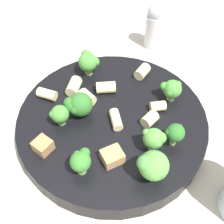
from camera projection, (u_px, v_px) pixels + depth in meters
The scene contains 21 objects.
ground_plane at pixel (112, 130), 0.41m from camera, with size 2.00×2.00×0.00m, color #BCB29E.
pasta_bowl at pixel (112, 122), 0.39m from camera, with size 0.26×0.26×0.03m.
broccoli_floret_0 at pixel (81, 161), 0.32m from camera, with size 0.03×0.02×0.03m.
broccoli_floret_1 at pixel (155, 165), 0.31m from camera, with size 0.04×0.03×0.04m.
broccoli_floret_2 at pixel (88, 62), 0.42m from camera, with size 0.03×0.03×0.04m.
broccoli_floret_3 at pixel (172, 89), 0.39m from camera, with size 0.03×0.03×0.03m.
broccoli_floret_4 at pixel (59, 115), 0.36m from camera, with size 0.03×0.02×0.03m.
broccoli_floret_5 at pixel (78, 105), 0.37m from camera, with size 0.04×0.03×0.04m.
broccoli_floret_6 at pixel (175, 133), 0.34m from camera, with size 0.02×0.02×0.03m.
broccoli_floret_7 at pixel (154, 139), 0.34m from camera, with size 0.03×0.03×0.03m.
rigatoni_0 at pixel (158, 106), 0.39m from camera, with size 0.01×0.01×0.02m, color beige.
rigatoni_1 at pixel (114, 120), 0.37m from camera, with size 0.01×0.01×0.03m, color beige.
rigatoni_2 at pixel (74, 86), 0.41m from camera, with size 0.02×0.02×0.03m, color beige.
rigatoni_3 at pixel (150, 119), 0.37m from camera, with size 0.02×0.02×0.02m, color beige.
rigatoni_4 at pixel (106, 87), 0.41m from camera, with size 0.02×0.02×0.03m, color beige.
rigatoni_5 at pixel (142, 72), 0.43m from camera, with size 0.02×0.02×0.02m, color beige.
rigatoni_6 at pixel (87, 98), 0.40m from camera, with size 0.02×0.02×0.02m, color beige.
rigatoni_7 at pixel (47, 94), 0.40m from camera, with size 0.01×0.01×0.03m, color beige.
chicken_chunk_0 at pixel (43, 146), 0.35m from camera, with size 0.02×0.02×0.02m, color #A87A4C.
chicken_chunk_1 at pixel (112, 156), 0.34m from camera, with size 0.02×0.02×0.02m, color tan.
pepper_shaker at pixel (154, 26), 0.50m from camera, with size 0.03×0.03×0.09m.
Camera 1 is at (0.11, 0.22, 0.33)m, focal length 45.00 mm.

